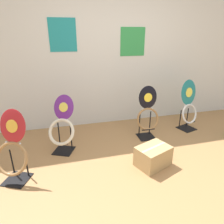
% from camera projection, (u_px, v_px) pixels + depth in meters
% --- Properties ---
extents(ground_plane, '(14.00, 14.00, 0.00)m').
position_uv_depth(ground_plane, '(154.00, 184.00, 2.40)').
color(ground_plane, '#A37547').
extents(wall_back, '(8.00, 0.07, 2.60)m').
position_uv_depth(wall_back, '(113.00, 56.00, 3.67)').
color(wall_back, silver).
rests_on(wall_back, ground_plane).
extents(toilet_seat_display_teal_sax, '(0.41, 0.34, 0.93)m').
position_uv_depth(toilet_seat_display_teal_sax, '(189.00, 107.00, 3.66)').
color(toilet_seat_display_teal_sax, black).
rests_on(toilet_seat_display_teal_sax, ground_plane).
extents(toilet_seat_display_jazz_black, '(0.39, 0.29, 0.90)m').
position_uv_depth(toilet_seat_display_jazz_black, '(148.00, 113.00, 3.33)').
color(toilet_seat_display_jazz_black, black).
rests_on(toilet_seat_display_jazz_black, ground_plane).
extents(toilet_seat_display_crimson_swirl, '(0.45, 0.41, 0.88)m').
position_uv_depth(toilet_seat_display_crimson_swirl, '(13.00, 150.00, 2.33)').
color(toilet_seat_display_crimson_swirl, black).
rests_on(toilet_seat_display_crimson_swirl, ground_plane).
extents(toilet_seat_display_purple_note, '(0.47, 0.47, 0.85)m').
position_uv_depth(toilet_seat_display_purple_note, '(62.00, 128.00, 2.95)').
color(toilet_seat_display_purple_note, black).
rests_on(toilet_seat_display_purple_note, ground_plane).
extents(storage_box, '(0.52, 0.46, 0.28)m').
position_uv_depth(storage_box, '(153.00, 156.00, 2.70)').
color(storage_box, tan).
rests_on(storage_box, ground_plane).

